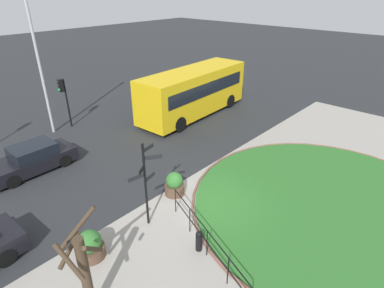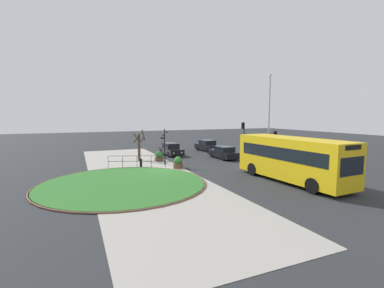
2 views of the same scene
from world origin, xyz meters
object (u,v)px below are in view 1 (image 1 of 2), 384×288
Objects in this scene: signpost_directional at (146,179)px; lamppost_tall at (37,55)px; bus_yellow at (193,91)px; street_tree_bare at (84,270)px; planter_near_signpost at (90,246)px; car_far_lane at (32,159)px; planter_kerbside at (174,185)px; traffic_light_near at (63,92)px; bollard_foreground at (199,241)px.

signpost_directional is 11.56m from lamppost_tall.
bus_yellow is 15.78m from street_tree_bare.
lamppost_tall is at bearing 81.86° from signpost_directional.
planter_near_signpost is at bearing 176.34° from signpost_directional.
car_far_lane is 0.46× the size of lamppost_tall.
lamppost_tall reaches higher than planter_kerbside.
street_tree_bare is (-3.59, -1.68, -0.40)m from signpost_directional.
bus_yellow is 2.20× the size of car_far_lane.
planter_kerbside is at bearing 22.26° from street_tree_bare.
lamppost_tall is 14.16m from street_tree_bare.
traffic_light_near is 10.68m from planter_kerbside.
planter_kerbside is (-7.82, -5.92, -1.23)m from bus_yellow.
bus_yellow is at bearing 37.12° from planter_kerbside.
planter_kerbside reaches higher than bollard_foreground.
street_tree_bare reaches higher than planter_kerbside.
bollard_foreground is 4.10m from street_tree_bare.
signpost_directional is 4.16× the size of bollard_foreground.
planter_kerbside is (0.46, -10.48, -4.34)m from lamppost_tall.
car_far_lane is 9.36m from street_tree_bare.
street_tree_bare is (-6.27, -12.81, -0.69)m from traffic_light_near.
bus_yellow is at bearing 42.91° from bollard_foreground.
traffic_light_near is at bearing 64.89° from planter_near_signpost.
signpost_directional is 0.85× the size of car_far_lane.
bus_yellow is at bearing 31.43° from street_tree_bare.
planter_kerbside is at bearing 17.07° from signpost_directional.
bollard_foreground is 13.86m from traffic_light_near.
car_far_lane is at bearing 172.88° from bus_yellow.
planter_near_signpost is (-2.72, 2.55, 0.04)m from bollard_foreground.
bus_yellow is 8.46× the size of planter_near_signpost.
car_far_lane is at bearing 116.51° from planter_kerbside.
signpost_directional is at bearing -3.66° from planter_near_signpost.
traffic_light_near reaches higher than bollard_foreground.
signpost_directional is at bearing 25.06° from street_tree_bare.
bollard_foreground is 9.85m from car_far_lane.
car_far_lane reaches higher than planter_kerbside.
planter_kerbside is at bearing 90.91° from traffic_light_near.
lamppost_tall is at bearing 69.70° from planter_near_signpost.
lamppost_tall is 8.40× the size of planter_near_signpost.
bollard_foreground is 0.27× the size of traffic_light_near.
traffic_light_near reaches higher than car_far_lane.
car_far_lane is 3.77× the size of planter_kerbside.
bus_yellow reaches higher than bollard_foreground.
bollard_foreground is at bearing 98.18° from car_far_lane.
traffic_light_near is 12.26m from planter_near_signpost.
bus_yellow is 13.94m from planter_near_signpost.
planter_near_signpost is at bearing 136.84° from bollard_foreground.
signpost_directional reaches higher than car_far_lane.
lamppost_tall is at bearing 84.36° from bollard_foreground.
bollard_foreground is at bearing -120.76° from planter_kerbside.
planter_kerbside is (-0.62, -10.49, -1.86)m from traffic_light_near.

